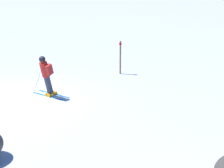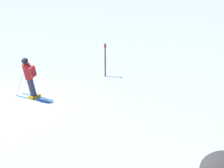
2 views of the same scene
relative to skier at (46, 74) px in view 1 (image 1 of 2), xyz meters
name	(u,v)px [view 1 (image 1 of 2)]	position (x,y,z in m)	size (l,w,h in m)	color
ground_plane	(26,100)	(0.94, -0.13, -1.07)	(300.00, 300.00, 0.00)	white
skier	(46,74)	(0.00, 0.00, 0.00)	(1.41, 1.83, 1.92)	#1E7AC6
trail_marker	(120,56)	(-4.59, -1.32, -0.10)	(0.13, 0.13, 1.75)	brown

